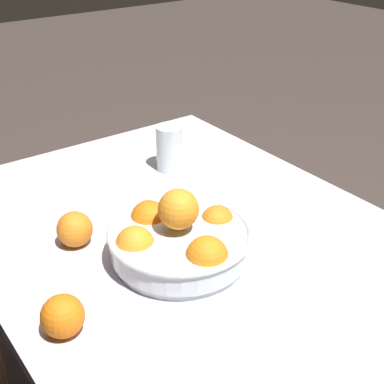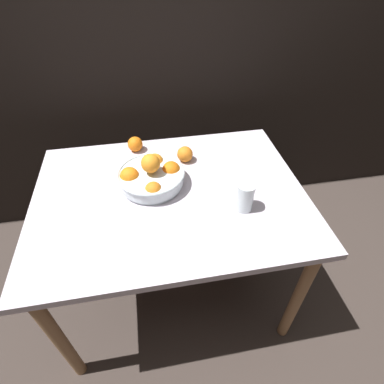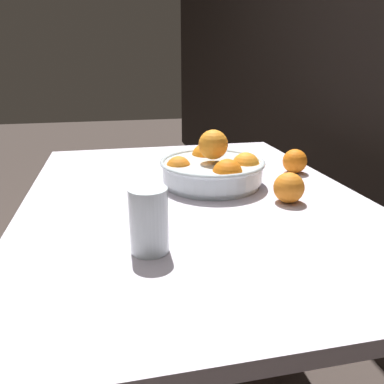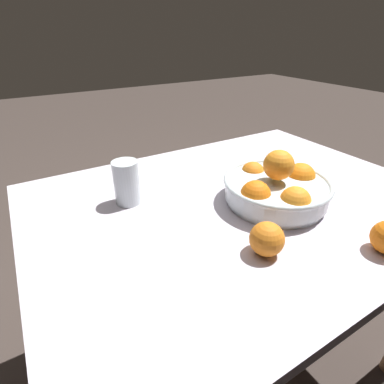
# 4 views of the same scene
# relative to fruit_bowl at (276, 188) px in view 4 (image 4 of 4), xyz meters

# --- Properties ---
(ground_plane) EXTENTS (12.00, 12.00, 0.00)m
(ground_plane) POSITION_rel_fruit_bowl_xyz_m (0.07, -0.07, -0.78)
(ground_plane) COLOR #3D332D
(dining_table) EXTENTS (1.13, 0.84, 0.73)m
(dining_table) POSITION_rel_fruit_bowl_xyz_m (0.07, -0.07, -0.13)
(dining_table) COLOR silver
(dining_table) RESTS_ON ground_plane
(fruit_bowl) EXTENTS (0.29, 0.29, 0.15)m
(fruit_bowl) POSITION_rel_fruit_bowl_xyz_m (0.00, 0.00, 0.00)
(fruit_bowl) COLOR silver
(fruit_bowl) RESTS_ON dining_table
(juice_glass) EXTENTS (0.07, 0.07, 0.12)m
(juice_glass) POSITION_rel_fruit_bowl_xyz_m (0.34, -0.21, 0.01)
(juice_glass) COLOR #F4A314
(juice_glass) RESTS_ON dining_table
(orange_loose_front) EXTENTS (0.07, 0.07, 0.07)m
(orange_loose_front) POSITION_rel_fruit_bowl_xyz_m (0.17, 0.14, -0.01)
(orange_loose_front) COLOR orange
(orange_loose_front) RESTS_ON dining_table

